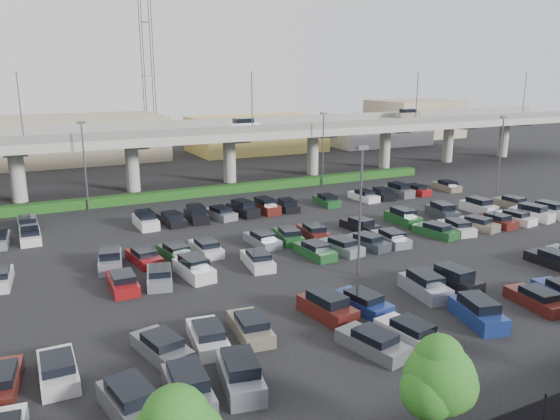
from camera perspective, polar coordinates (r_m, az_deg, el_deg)
name	(u,v)px	position (r m, az deg, el deg)	size (l,w,h in m)	color
ground	(308,247)	(50.46, 2.95, -3.89)	(280.00, 280.00, 0.00)	black
overpass	(194,136)	(77.83, -8.94, 7.61)	(150.00, 13.00, 15.80)	gray
hedge	(214,191)	(72.35, -6.89, 2.03)	(66.00, 1.60, 1.10)	#134314
parked_cars	(329,251)	(47.57, 5.12, -4.29)	(63.07, 41.61, 1.67)	slate
light_poles	(258,181)	(48.79, -2.35, 3.06)	(66.90, 48.38, 10.30)	#47464B
distant_buildings	(209,134)	(110.24, -7.48, 7.85)	(138.00, 24.00, 9.00)	gray
comm_tower	(148,73)	(118.93, -13.61, 13.77)	(2.40, 2.40, 30.00)	#47464B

